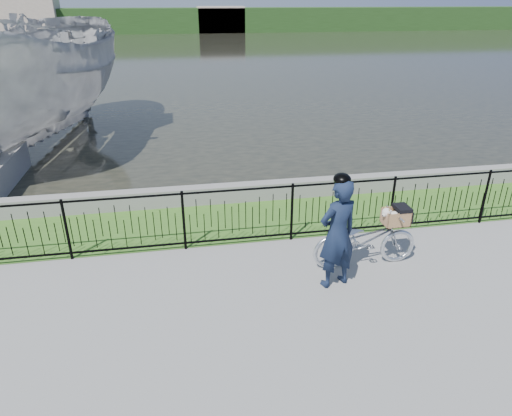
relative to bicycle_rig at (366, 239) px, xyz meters
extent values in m
plane|color=gray|center=(-2.02, -0.51, -0.49)|extent=(120.00, 120.00, 0.00)
cube|color=#3C6C21|center=(-2.02, 2.09, -0.48)|extent=(60.00, 2.00, 0.01)
plane|color=#2A2A20|center=(-2.02, 32.49, -0.49)|extent=(120.00, 120.00, 0.00)
cube|color=gray|center=(-2.02, 3.09, -0.29)|extent=(60.00, 0.30, 0.40)
cube|color=#23451A|center=(-2.02, 59.49, 1.01)|extent=(120.00, 6.00, 3.00)
cube|color=#B5A391|center=(-20.02, 57.49, 1.51)|extent=(8.00, 4.00, 4.00)
cube|color=#B5A391|center=(3.98, 57.99, 1.11)|extent=(6.00, 3.00, 3.20)
imported|color=silver|center=(-0.01, 0.00, -0.01)|extent=(1.81, 0.63, 0.95)
cube|color=black|center=(0.49, 0.00, 0.25)|extent=(0.38, 0.18, 0.02)
cube|color=#976F46|center=(0.49, 0.00, 0.25)|extent=(0.42, 0.31, 0.01)
cube|color=#976F46|center=(0.49, 0.15, 0.38)|extent=(0.42, 0.01, 0.26)
cube|color=#976F46|center=(0.49, -0.15, 0.38)|extent=(0.42, 0.02, 0.26)
cube|color=#976F46|center=(0.69, 0.00, 0.38)|extent=(0.01, 0.31, 0.26)
cube|color=#976F46|center=(0.29, 0.00, 0.38)|extent=(0.01, 0.31, 0.26)
cube|color=black|center=(0.58, 0.00, 0.54)|extent=(0.23, 0.32, 0.06)
cube|color=black|center=(0.71, 0.00, 0.40)|extent=(0.02, 0.32, 0.21)
ellipsoid|color=silver|center=(0.47, 0.00, 0.38)|extent=(0.31, 0.22, 0.20)
sphere|color=silver|center=(0.30, -0.02, 0.49)|extent=(0.15, 0.15, 0.15)
sphere|color=silver|center=(0.25, -0.04, 0.46)|extent=(0.07, 0.07, 0.07)
sphere|color=black|center=(0.23, -0.05, 0.45)|extent=(0.02, 0.02, 0.02)
cone|color=#A58144|center=(0.30, 0.04, 0.55)|extent=(0.06, 0.08, 0.08)
cone|color=#A58144|center=(0.32, -0.06, 0.55)|extent=(0.06, 0.08, 0.08)
imported|color=#131D34|center=(-0.71, -0.48, 0.42)|extent=(0.76, 0.61, 1.81)
ellipsoid|color=black|center=(-0.71, -0.48, 1.31)|extent=(0.26, 0.29, 0.18)
imported|color=#ACACAC|center=(-6.94, 8.23, 1.51)|extent=(5.46, 10.85, 4.00)
camera|label=1|loc=(-3.06, -6.35, 3.73)|focal=32.00mm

